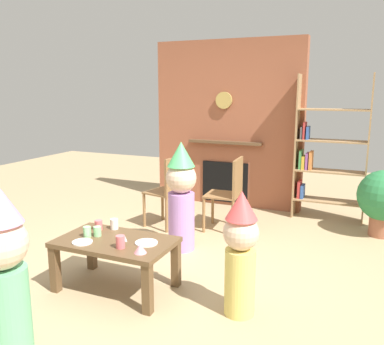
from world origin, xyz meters
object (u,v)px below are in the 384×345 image
(paper_cup_near_left, at_px, (97,231))
(bookshelf, at_px, (325,154))
(paper_plate_rear, at_px, (82,242))
(paper_plate_front, at_px, (146,243))
(paper_cup_center, at_px, (114,224))
(dining_chair_middle, at_px, (230,190))
(paper_cup_near_right, at_px, (87,232))
(potted_plant_tall, at_px, (384,198))
(paper_cup_far_left, at_px, (120,242))
(coffee_table, at_px, (116,248))
(dining_chair_left, at_px, (170,188))
(paper_cup_far_right, at_px, (99,225))
(child_in_pink, at_px, (241,250))
(child_by_the_chairs, at_px, (181,194))
(child_with_cone_hat, at_px, (3,270))
(birthday_cake_slice, at_px, (140,248))

(paper_cup_near_left, bearing_deg, bookshelf, 59.89)
(paper_plate_rear, bearing_deg, paper_plate_front, 21.68)
(paper_cup_center, xyz_separation_m, dining_chair_middle, (0.59, 1.59, 0.02))
(paper_cup_near_right, relative_size, paper_cup_center, 0.96)
(paper_plate_rear, height_order, potted_plant_tall, potted_plant_tall)
(paper_cup_far_left, bearing_deg, dining_chair_middle, 81.86)
(coffee_table, distance_m, paper_cup_center, 0.31)
(paper_plate_rear, distance_m, potted_plant_tall, 3.44)
(paper_cup_near_left, height_order, dining_chair_left, dining_chair_left)
(paper_cup_far_left, bearing_deg, paper_plate_rear, -175.20)
(bookshelf, bearing_deg, dining_chair_left, -146.35)
(coffee_table, bearing_deg, paper_cup_far_right, 151.30)
(dining_chair_middle, bearing_deg, child_in_pink, 107.28)
(paper_cup_center, distance_m, paper_cup_far_left, 0.48)
(paper_plate_front, distance_m, potted_plant_tall, 2.96)
(paper_cup_far_right, height_order, child_by_the_chairs, child_by_the_chairs)
(paper_plate_front, bearing_deg, child_with_cone_hat, -107.64)
(coffee_table, bearing_deg, paper_plate_rear, -142.22)
(child_with_cone_hat, height_order, child_in_pink, child_with_cone_hat)
(paper_cup_far_left, distance_m, birthday_cake_slice, 0.20)
(paper_cup_center, xyz_separation_m, dining_chair_left, (-0.13, 1.41, 0.02))
(child_in_pink, height_order, child_by_the_chairs, child_by_the_chairs)
(paper_cup_center, height_order, child_with_cone_hat, child_with_cone_hat)
(paper_cup_far_right, bearing_deg, paper_plate_front, -12.24)
(child_by_the_chairs, bearing_deg, coffee_table, 0.00)
(paper_cup_far_left, distance_m, paper_cup_far_right, 0.52)
(bookshelf, height_order, paper_cup_center, bookshelf)
(paper_cup_far_right, bearing_deg, dining_chair_left, 90.57)
(child_with_cone_hat, bearing_deg, paper_cup_far_left, -8.91)
(paper_cup_near_left, height_order, child_with_cone_hat, child_with_cone_hat)
(coffee_table, xyz_separation_m, paper_cup_near_right, (-0.26, -0.03, 0.12))
(paper_cup_center, xyz_separation_m, paper_plate_rear, (-0.05, -0.40, -0.04))
(bookshelf, xyz_separation_m, birthday_cake_slice, (-1.06, -2.94, -0.39))
(child_by_the_chairs, distance_m, dining_chair_middle, 0.84)
(paper_cup_near_left, distance_m, child_in_pink, 1.29)
(paper_plate_front, height_order, dining_chair_left, dining_chair_left)
(paper_cup_far_left, xyz_separation_m, paper_plate_rear, (-0.36, -0.03, -0.05))
(paper_plate_front, xyz_separation_m, dining_chair_left, (-0.58, 1.61, 0.06))
(paper_cup_far_left, relative_size, potted_plant_tall, 0.13)
(child_in_pink, relative_size, dining_chair_left, 1.09)
(coffee_table, bearing_deg, paper_plate_front, 6.42)
(child_by_the_chairs, bearing_deg, paper_plate_front, 15.80)
(paper_plate_front, xyz_separation_m, child_in_pink, (0.81, 0.00, 0.06))
(paper_plate_front, distance_m, dining_chair_left, 1.71)
(paper_cup_near_right, bearing_deg, coffee_table, 7.45)
(child_with_cone_hat, distance_m, dining_chair_middle, 2.95)
(paper_cup_near_right, bearing_deg, child_in_pink, 2.83)
(paper_cup_near_right, relative_size, child_with_cone_hat, 0.08)
(paper_cup_near_left, height_order, paper_plate_rear, paper_cup_near_left)
(paper_cup_near_right, xyz_separation_m, dining_chair_left, (-0.03, 1.68, 0.02))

